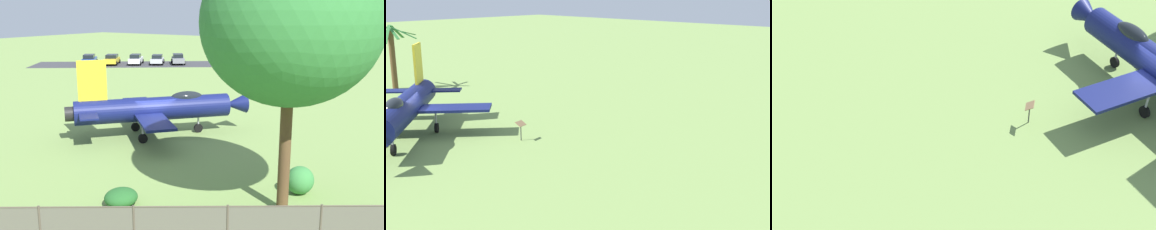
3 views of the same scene
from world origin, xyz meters
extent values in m
plane|color=#75934C|center=(0.00, 0.00, 0.00)|extent=(200.00, 200.00, 0.00)
cone|color=#111951|center=(-3.77, -4.30, 1.83)|extent=(2.04, 2.07, 1.31)
ellipsoid|color=black|center=(-1.48, -1.69, 2.49)|extent=(2.13, 2.25, 0.84)
cube|color=#111951|center=(2.46, -1.47, 1.64)|extent=(4.26, 4.04, 0.16)
cylinder|color=#A5A8AD|center=(-2.02, -2.31, 0.99)|extent=(0.12, 0.12, 1.38)
cylinder|color=black|center=(-2.02, -2.31, 0.30)|extent=(0.53, 0.57, 0.60)
cylinder|color=#A5A8AD|center=(1.78, -0.20, 0.99)|extent=(0.12, 0.12, 1.38)
cylinder|color=black|center=(1.78, -0.20, 0.30)|extent=(0.53, 0.57, 0.60)
cylinder|color=#333333|center=(4.33, -5.20, 0.45)|extent=(0.06, 0.06, 0.90)
cube|color=olive|center=(4.33, -5.20, 1.02)|extent=(0.67, 0.51, 0.25)
camera|label=1|loc=(-17.68, 22.90, 8.24)|focal=41.95mm
camera|label=2|loc=(-12.88, -26.22, 8.58)|focal=45.32mm
camera|label=3|loc=(23.71, -0.45, 16.30)|focal=50.33mm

